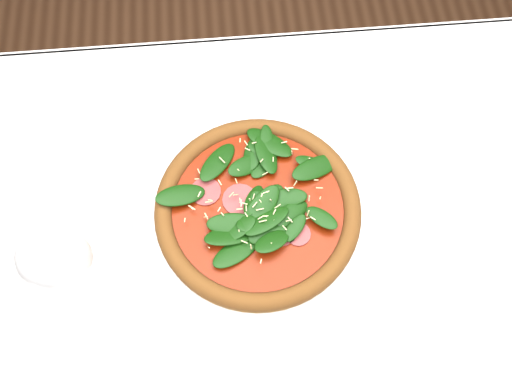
{
  "coord_description": "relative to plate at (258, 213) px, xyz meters",
  "views": [
    {
      "loc": [
        -0.07,
        -0.26,
        1.54
      ],
      "look_at": [
        -0.03,
        0.09,
        0.77
      ],
      "focal_mm": 40.0,
      "sensor_mm": 36.0,
      "label": 1
    }
  ],
  "objects": [
    {
      "name": "plate",
      "position": [
        0.0,
        0.0,
        0.0
      ],
      "size": [
        0.35,
        0.35,
        0.02
      ],
      "color": "white",
      "rests_on": "dining_table"
    },
    {
      "name": "pizza",
      "position": [
        -0.0,
        0.0,
        0.02
      ],
      "size": [
        0.38,
        0.38,
        0.04
      ],
      "rotation": [
        0.0,
        0.0,
        0.29
      ],
      "color": "olive",
      "rests_on": "plate"
    },
    {
      "name": "saucer_far",
      "position": [
        0.34,
        0.09,
        -0.0
      ],
      "size": [
        0.12,
        0.12,
        0.01
      ],
      "color": "white",
      "rests_on": "dining_table"
    },
    {
      "name": "wine_glass",
      "position": [
        -0.24,
        -0.1,
        0.15
      ],
      "size": [
        0.09,
        0.09,
        0.22
      ],
      "color": "white",
      "rests_on": "dining_table"
    },
    {
      "name": "dining_table",
      "position": [
        0.03,
        -0.07,
        -0.11
      ],
      "size": [
        1.21,
        0.81,
        0.75
      ],
      "color": "white",
      "rests_on": "ground"
    },
    {
      "name": "ground",
      "position": [
        0.03,
        -0.07,
        -0.76
      ],
      "size": [
        6.0,
        6.0,
        0.0
      ],
      "primitive_type": "plane",
      "color": "brown",
      "rests_on": "ground"
    }
  ]
}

